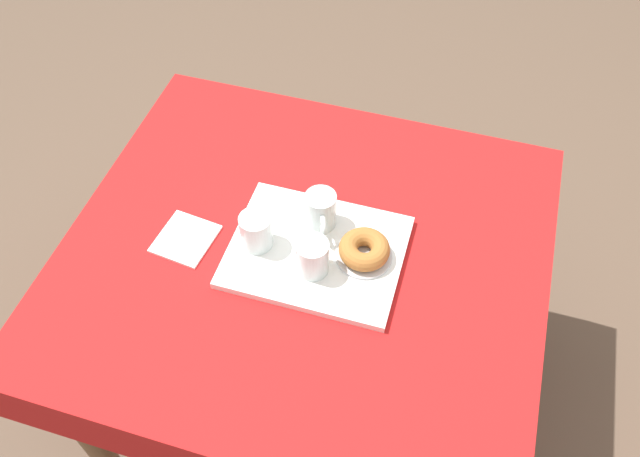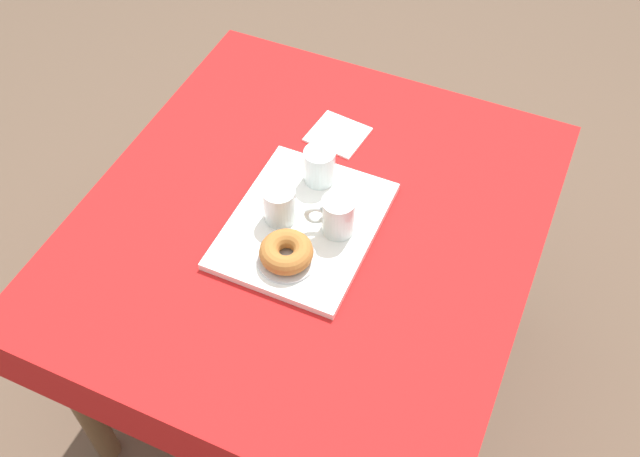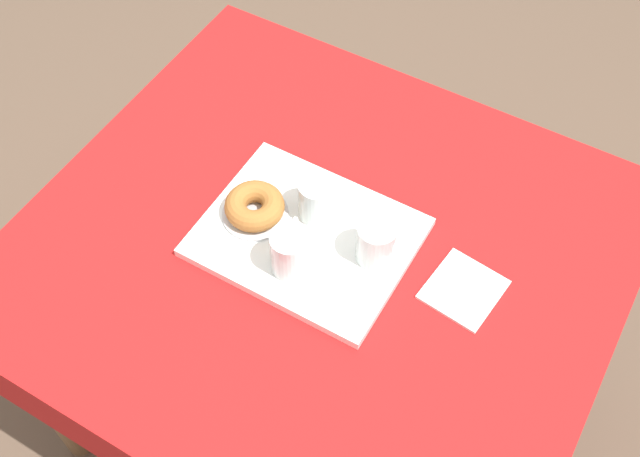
% 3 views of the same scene
% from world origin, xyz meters
% --- Properties ---
extents(ground_plane, '(6.00, 6.00, 0.00)m').
position_xyz_m(ground_plane, '(0.00, 0.00, 0.00)').
color(ground_plane, brown).
extents(dining_table, '(1.13, 1.03, 0.72)m').
position_xyz_m(dining_table, '(0.00, 0.00, 0.63)').
color(dining_table, red).
rests_on(dining_table, ground).
extents(serving_tray, '(0.40, 0.32, 0.02)m').
position_xyz_m(serving_tray, '(0.03, -0.00, 0.73)').
color(serving_tray, white).
rests_on(serving_tray, dining_table).
extents(tea_mug_left, '(0.07, 0.11, 0.10)m').
position_xyz_m(tea_mug_left, '(0.02, 0.08, 0.79)').
color(tea_mug_left, silver).
rests_on(tea_mug_left, serving_tray).
extents(water_glass_near, '(0.07, 0.07, 0.09)m').
position_xyz_m(water_glass_near, '(0.04, -0.05, 0.78)').
color(water_glass_near, silver).
rests_on(water_glass_near, serving_tray).
extents(water_glass_far, '(0.07, 0.07, 0.09)m').
position_xyz_m(water_glass_far, '(-0.11, -0.02, 0.78)').
color(water_glass_far, silver).
rests_on(water_glass_far, serving_tray).
extents(donut_plate_left, '(0.13, 0.13, 0.01)m').
position_xyz_m(donut_plate_left, '(0.14, 0.01, 0.75)').
color(donut_plate_left, silver).
rests_on(donut_plate_left, serving_tray).
extents(sugar_donut_left, '(0.12, 0.12, 0.04)m').
position_xyz_m(sugar_donut_left, '(0.14, 0.01, 0.77)').
color(sugar_donut_left, '#A3662D').
rests_on(sugar_donut_left, donut_plate_left).
extents(paper_napkin, '(0.14, 0.15, 0.01)m').
position_xyz_m(paper_napkin, '(-0.28, -0.05, 0.73)').
color(paper_napkin, white).
rests_on(paper_napkin, dining_table).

